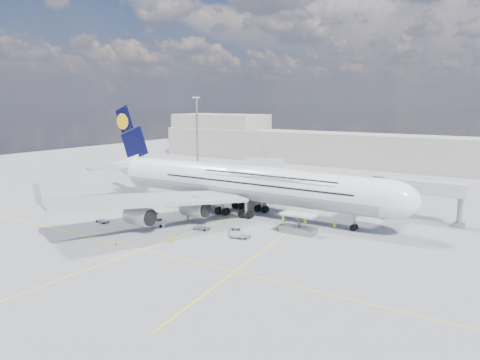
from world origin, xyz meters
The scene contains 31 objects.
ground centered at (0.00, 0.00, 0.00)m, with size 300.00×300.00×0.00m, color gray.
taxi_line_main centered at (0.00, 0.00, 0.01)m, with size 0.25×220.00×0.01m, color #FFE80D.
taxi_line_cross centered at (0.00, -20.00, 0.01)m, with size 120.00×0.25×0.01m, color #FFE80D.
taxi_line_diag centered at (14.00, 10.00, 0.01)m, with size 0.25×100.00×0.01m, color #FFE80D.
airliner centered at (0.26, 10.00, 6.87)m, with size 77.26×79.15×23.71m.
jet_bridge centered at (29.81, 20.94, 6.85)m, with size 18.80×12.10×8.50m.
cargo_loader centered at (16.82, 2.89, 1.25)m, with size 8.53×3.20×3.67m.
light_mast centered at (-40.00, 45.00, 13.21)m, with size 3.00×0.70×25.50m.
terminal centered at (0.00, 95.00, 6.00)m, with size 180.00×16.00×12.00m, color #B2AD9E.
hangar centered at (-70.00, 100.00, 9.00)m, with size 40.00×22.00×18.00m, color #B2AD9E.
dolly_row_a centered at (-19.07, -11.91, 0.31)m, with size 3.10×2.31×0.41m.
dolly_row_b centered at (-17.36, -3.00, 1.10)m, with size 3.53×2.40×2.04m.
dolly_row_c centered at (-16.34, -0.87, 0.34)m, with size 3.25×2.18×0.44m.
dolly_back centered at (-18.75, 5.91, 1.02)m, with size 3.07×1.74×1.89m.
dolly_nose_far centered at (9.73, -5.34, 0.38)m, with size 3.77×2.98×0.49m.
dolly_nose_near centered at (0.69, -5.17, 0.35)m, with size 3.42×2.50×0.45m.
baggage_tug centered at (-7.60, -7.88, 0.68)m, with size 2.71×1.83×1.55m.
catering_truck_inner centered at (-0.82, 23.89, 1.62)m, with size 5.87×2.56×3.43m.
catering_truck_outer centered at (-9.03, 36.92, 1.81)m, with size 7.08×5.56×3.89m.
service_van centered at (8.20, -4.80, 0.71)m, with size 2.37×5.14×1.43m, color silver.
crew_nose centered at (21.44, 9.28, 0.81)m, with size 0.59×0.39×1.62m, color #E3FF1A.
crew_loader centered at (16.10, 7.53, 0.75)m, with size 0.73×0.57×1.49m, color #D7EA18.
crew_wing centered at (-5.12, -2.13, 0.81)m, with size 0.95×0.40×1.62m, color #A8EE19.
crew_van centered at (11.77, 6.63, 0.88)m, with size 0.86×0.56×1.77m, color #ACF119.
crew_tug centered at (2.32, -15.19, 0.77)m, with size 0.99×0.57×1.53m, color #D9EC18.
cone_nose centered at (29.17, 14.80, 0.24)m, with size 0.39×0.39×0.49m.
cone_wing_left_inner centered at (-5.43, 21.15, 0.25)m, with size 0.41×0.41×0.52m.
cone_wing_left_outer centered at (-20.76, 33.33, 0.25)m, with size 0.40×0.40×0.51m.
cone_wing_right_inner centered at (-13.99, 3.96, 0.24)m, with size 0.40×0.40×0.50m.
cone_wing_right_outer centered at (-5.48, -20.56, 0.25)m, with size 0.42×0.42×0.53m.
cone_tail centered at (-29.18, 12.99, 0.24)m, with size 0.38×0.38×0.49m.
Camera 1 is at (53.68, -72.52, 24.06)m, focal length 35.00 mm.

